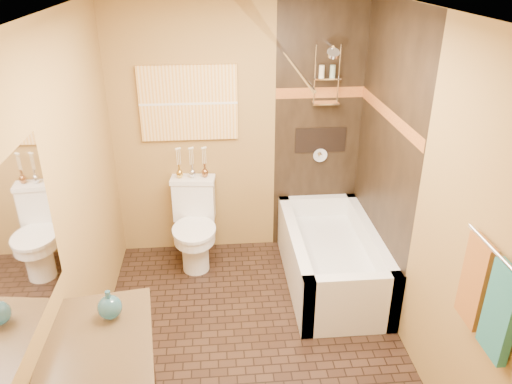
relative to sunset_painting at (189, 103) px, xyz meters
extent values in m
plane|color=black|center=(0.46, -1.48, -1.55)|extent=(3.00, 3.00, 0.00)
cube|color=olive|center=(-0.74, -1.48, -0.30)|extent=(0.02, 3.00, 2.50)
cube|color=olive|center=(1.66, -1.48, -0.30)|extent=(0.02, 3.00, 2.50)
cube|color=olive|center=(0.46, 0.02, -0.30)|extent=(2.40, 0.02, 2.50)
cube|color=olive|center=(0.46, -2.98, -0.30)|extent=(2.40, 0.02, 2.50)
plane|color=silver|center=(0.46, -1.48, 0.95)|extent=(3.00, 3.00, 0.00)
cube|color=black|center=(1.23, 0.01, -0.30)|extent=(0.85, 0.01, 2.50)
cube|color=black|center=(1.65, -0.73, -0.30)|extent=(0.01, 1.50, 2.50)
cube|color=#903F1A|center=(1.23, 0.00, 0.07)|extent=(0.85, 0.01, 0.10)
cube|color=#903F1A|center=(1.64, -0.73, 0.07)|extent=(0.01, 1.50, 0.10)
cube|color=black|center=(1.26, 0.01, -0.40)|extent=(0.50, 0.01, 0.25)
cylinder|color=silver|center=(1.26, -0.12, 0.53)|extent=(0.02, 0.26, 0.02)
cylinder|color=silver|center=(1.26, -0.28, 0.48)|extent=(0.11, 0.11, 0.09)
cylinder|color=silver|center=(1.26, -0.01, -0.55)|extent=(0.14, 0.02, 0.14)
cylinder|color=silver|center=(0.86, -0.73, 0.47)|extent=(0.03, 1.55, 0.03)
cylinder|color=silver|center=(1.61, -2.53, -0.10)|extent=(0.02, 0.55, 0.02)
cube|color=#1F6A5E|center=(1.62, -2.66, -0.37)|extent=(0.05, 0.22, 0.52)
cube|color=#915D1A|center=(1.62, -2.40, -0.37)|extent=(0.05, 0.22, 0.52)
cube|color=gold|center=(0.00, 0.00, 0.00)|extent=(0.90, 0.04, 0.70)
cube|color=white|center=(-0.73, -2.40, -0.05)|extent=(0.01, 1.00, 0.90)
cube|color=white|center=(1.26, -1.43, -1.27)|extent=(0.80, 0.10, 0.55)
cube|color=white|center=(1.26, -0.03, -1.27)|extent=(0.80, 0.10, 0.55)
cube|color=white|center=(0.91, -0.73, -1.27)|extent=(0.10, 1.50, 0.55)
cube|color=white|center=(1.61, -0.73, -1.27)|extent=(0.10, 1.50, 0.55)
cube|color=white|center=(1.26, -0.73, -1.38)|extent=(0.64, 1.34, 0.35)
cube|color=white|center=(0.00, -0.09, -0.96)|extent=(0.42, 0.22, 0.40)
cube|color=white|center=(0.00, -0.09, -0.73)|extent=(0.44, 0.24, 0.04)
cylinder|color=white|center=(0.00, -0.40, -1.35)|extent=(0.25, 0.25, 0.40)
cylinder|color=white|center=(0.00, -0.40, -1.17)|extent=(0.39, 0.39, 0.11)
cylinder|color=white|center=(0.00, -0.40, -1.11)|extent=(0.41, 0.41, 0.03)
cube|color=black|center=(-0.46, -2.40, -0.70)|extent=(0.73, 1.06, 0.04)
camera|label=1|loc=(0.23, -4.52, 1.25)|focal=35.00mm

